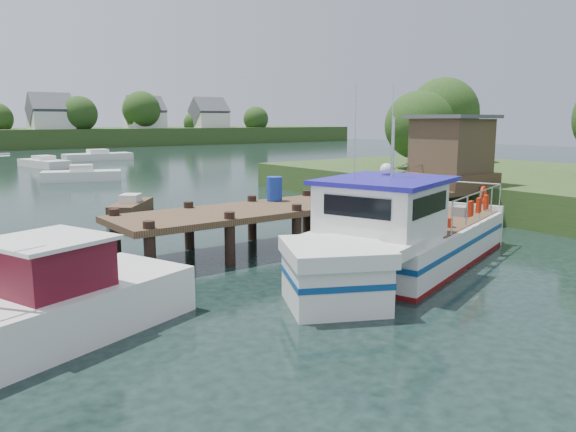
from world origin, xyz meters
TOP-DOWN VIEW (x-y plane):
  - ground_plane at (0.00, 0.00)m, footprint 160.00×160.00m
  - near_shore at (16.88, -0.73)m, footprint 16.00×30.00m
  - dock at (6.51, 0.01)m, footprint 16.60×3.00m
  - lobster_boat at (0.52, -4.79)m, footprint 10.55×5.82m
  - work_boat at (-9.56, -4.33)m, footprint 7.90×4.57m
  - moored_rowboat at (-1.97, 9.02)m, footprint 2.96×3.26m
  - moored_far at (8.62, 45.09)m, footprint 7.02×2.51m
  - moored_b at (0.70, 24.87)m, footprint 5.58×3.54m
  - moored_c at (20.27, 14.65)m, footprint 6.94×4.71m
  - moored_d at (1.75, 39.41)m, footprint 3.39×6.52m

SIDE VIEW (x-z plane):
  - ground_plane at x=0.00m, z-range 0.00..0.00m
  - moored_rowboat at x=-1.97m, z-range -0.12..0.84m
  - moored_c at x=20.27m, z-range -0.13..0.91m
  - moored_d at x=1.75m, z-range -0.14..0.92m
  - moored_b at x=0.70m, z-range -0.15..1.02m
  - moored_far at x=8.62m, z-range -0.15..1.03m
  - work_boat at x=-9.56m, z-range -1.44..2.77m
  - lobster_boat at x=0.52m, z-range -1.64..3.51m
  - near_shore at x=16.88m, z-range -1.83..5.93m
  - dock at x=6.51m, z-range -0.15..4.63m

